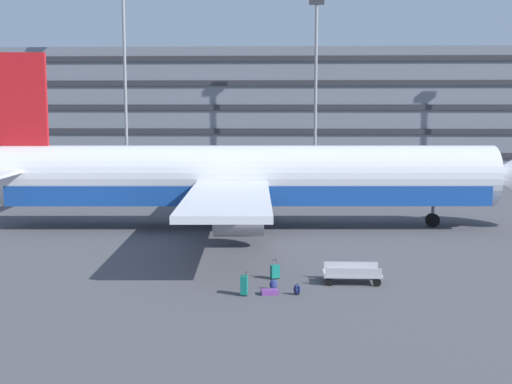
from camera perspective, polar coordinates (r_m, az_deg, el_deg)
ground_plane at (r=44.53m, az=-7.42°, el=-2.89°), size 600.00×600.00×0.00m
terminal_structure at (r=97.86m, az=-2.10°, el=7.30°), size 146.82×21.27×15.59m
airliner at (r=43.28m, az=-1.18°, el=1.15°), size 38.44×30.91×11.29m
light_mast_left at (r=83.62m, az=-11.25°, el=11.95°), size 1.80×0.50×26.06m
light_mast_center_left at (r=81.28m, az=5.17°, el=10.22°), size 1.80×0.50×20.60m
suitcase_scuffed at (r=28.07m, az=-1.02°, el=-7.99°), size 0.31×0.41×1.00m
suitcase_orange at (r=28.30m, az=1.19°, el=-8.58°), size 0.81×0.55×0.21m
suitcase_purple at (r=30.66m, az=1.64°, el=-6.84°), size 0.46×0.38×0.89m
backpack_upright at (r=28.25m, az=3.56°, el=-8.38°), size 0.33×0.28×0.50m
backpack_small at (r=28.95m, az=1.51°, el=-7.97°), size 0.34×0.26×0.51m
baggage_cart at (r=30.30m, az=8.25°, el=-6.95°), size 3.30×1.32×0.82m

